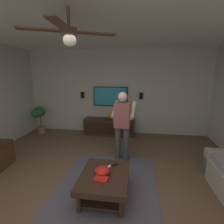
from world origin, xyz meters
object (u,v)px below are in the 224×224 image
person_standing (122,122)px  potted_plant_tall (39,115)px  remote_black (114,164)px  book (101,179)px  coffee_table (105,180)px  ceiling_fan (68,34)px  tv (111,96)px  wall_speaker_left (141,96)px  vase_round (111,116)px  remote_white (109,167)px  media_console (110,127)px  wall_speaker_right (83,95)px  bowl (102,171)px

person_standing → potted_plant_tall: size_ratio=1.74×
remote_black → book: size_ratio=0.68×
coffee_table → ceiling_fan: ceiling_fan is taller
tv → wall_speaker_left: size_ratio=5.34×
wall_speaker_left → ceiling_fan: size_ratio=0.19×
potted_plant_tall → vase_round: (0.19, -2.50, 0.02)m
coffee_table → tv: bearing=6.8°
potted_plant_tall → vase_round: bearing=-85.7°
coffee_table → ceiling_fan: size_ratio=0.85×
remote_white → ceiling_fan: bearing=-12.3°
remote_black → wall_speaker_left: bearing=44.7°
coffee_table → book: bearing=170.5°
media_console → vase_round: 0.39m
media_console → tv: bearing=-180.0°
vase_round → ceiling_fan: 3.83m
media_console → potted_plant_tall: size_ratio=1.81×
media_console → remote_white: size_ratio=11.33×
remote_white → vase_round: 2.83m
remote_black → book: bearing=-142.5°
coffee_table → ceiling_fan: 2.28m
remote_white → person_standing: bearing=-164.2°
potted_plant_tall → book: 4.09m
remote_black → wall_speaker_right: size_ratio=0.68×
tv → wall_speaker_left: bearing=90.7°
ceiling_fan → bowl: bearing=-42.7°
person_standing → remote_black: person_standing is taller
potted_plant_tall → ceiling_fan: 4.42m
media_console → bowl: media_console is taller
book → person_standing: bearing=90.4°
coffee_table → remote_white: (0.21, -0.03, 0.12)m
coffee_table → vase_round: size_ratio=4.55×
wall_speaker_right → coffee_table: bearing=-157.0°
media_console → remote_white: bearing=8.5°
remote_white → wall_speaker_left: 3.22m
remote_black → ceiling_fan: 2.26m
vase_round → book: bearing=-174.6°
media_console → wall_speaker_left: size_ratio=7.73×
vase_round → potted_plant_tall: bearing=94.3°
person_standing → wall_speaker_left: bearing=-6.3°
coffee_table → remote_black: bearing=-21.4°
vase_round → wall_speaker_left: wall_speaker_left is taller
tv → bowl: size_ratio=4.59×
media_console → book: 3.17m
coffee_table → potted_plant_tall: bearing=45.2°
potted_plant_tall → wall_speaker_left: (0.43, -3.47, 0.67)m
coffee_table → wall_speaker_left: size_ratio=4.55×
media_console → remote_white: (-2.78, -0.42, 0.14)m
media_console → bowl: 3.00m
remote_black → media_console: bearing=65.5°
tv → remote_black: tv is taller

